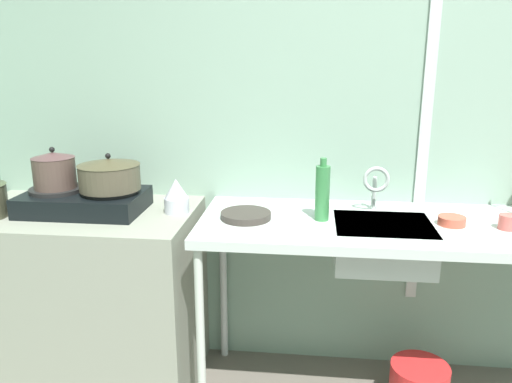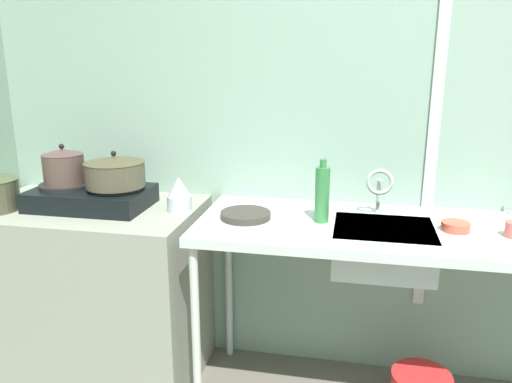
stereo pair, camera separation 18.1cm
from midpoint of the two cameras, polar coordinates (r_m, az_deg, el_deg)
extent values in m
cube|color=#88A592|center=(2.46, 23.10, 7.42)|extent=(5.16, 0.10, 2.52)
cube|color=silver|center=(2.38, 22.15, 10.36)|extent=(0.05, 0.01, 2.02)
cube|color=gray|center=(2.57, -16.10, -10.98)|extent=(1.03, 0.62, 0.87)
cube|color=silver|center=(2.17, 19.89, -4.39)|extent=(1.79, 0.62, 0.04)
cylinder|color=silver|center=(2.15, -4.38, -16.47)|extent=(0.04, 0.04, 0.83)
cylinder|color=silver|center=(2.61, -1.12, -10.38)|extent=(0.04, 0.04, 0.83)
cube|color=black|center=(2.39, -16.25, -0.71)|extent=(0.53, 0.33, 0.09)
cylinder|color=black|center=(2.44, -18.99, 0.66)|extent=(0.23, 0.23, 0.02)
cylinder|color=black|center=(2.32, -13.56, 0.37)|extent=(0.23, 0.23, 0.02)
cylinder|color=brown|center=(2.42, -19.14, 2.44)|extent=(0.18, 0.18, 0.14)
cone|color=#523738|center=(2.40, -19.31, 4.31)|extent=(0.19, 0.19, 0.02)
sphere|color=black|center=(2.40, -19.36, 4.87)|extent=(0.02, 0.02, 0.02)
cylinder|color=#4B4435|center=(2.30, -13.66, 1.92)|extent=(0.26, 0.26, 0.11)
cone|color=#47412C|center=(2.29, -13.77, 3.60)|extent=(0.27, 0.27, 0.03)
sphere|color=black|center=(2.28, -13.81, 4.23)|extent=(0.02, 0.02, 0.02)
cylinder|color=silver|center=(2.26, -6.49, -1.36)|extent=(0.11, 0.11, 0.07)
cone|color=silver|center=(2.24, -6.54, 0.53)|extent=(0.11, 0.11, 0.09)
cube|color=silver|center=(2.16, 16.64, -6.21)|extent=(0.40, 0.35, 0.18)
cylinder|color=silver|center=(2.30, 16.02, -0.51)|extent=(0.02, 0.02, 0.15)
torus|color=silver|center=(2.23, 16.25, 1.02)|extent=(0.12, 0.02, 0.12)
cylinder|color=#38312C|center=(2.14, 1.22, -2.74)|extent=(0.22, 0.22, 0.03)
cylinder|color=#C54F3B|center=(2.18, 24.09, -3.70)|extent=(0.11, 0.11, 0.04)
cylinder|color=#347940|center=(2.10, 10.03, -0.41)|extent=(0.06, 0.06, 0.23)
cylinder|color=#347940|center=(2.07, 10.20, 3.17)|extent=(0.03, 0.03, 0.03)
camera|label=1|loc=(0.09, -87.56, 0.66)|focal=35.00mm
camera|label=2|loc=(0.09, 92.44, -0.66)|focal=35.00mm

